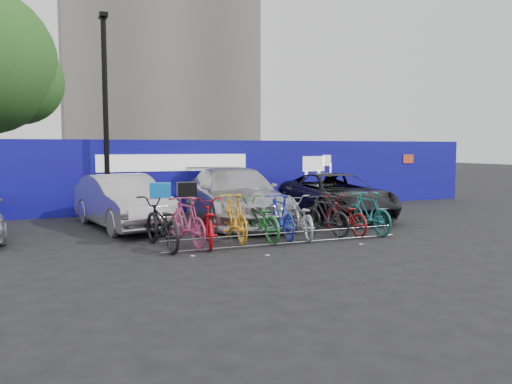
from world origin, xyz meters
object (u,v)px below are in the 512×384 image
car_1 (123,201)px  car_2 (235,195)px  car_3 (335,195)px  bike_8 (345,215)px  bike_0 (161,223)px  bike_3 (234,218)px  bike_1 (187,221)px  bike_2 (208,223)px  bike_9 (368,212)px  lamppost (106,110)px  bike_4 (259,219)px  bike_5 (280,217)px  bike_6 (301,217)px  bike_rack (287,238)px  bike_7 (326,215)px

car_1 → car_2: car_2 is taller
car_2 → car_3: bearing=0.1°
car_3 → bike_8: bearing=-111.3°
bike_0 → bike_3: size_ratio=1.12×
bike_1 → bike_2: size_ratio=0.95×
bike_1 → bike_3: 1.12m
bike_2 → bike_9: 4.15m
lamppost → bike_8: bearing=-45.5°
bike_4 → bike_5: 0.53m
car_3 → bike_8: (-1.34, -2.69, -0.21)m
bike_3 → bike_6: 1.67m
car_1 → bike_8: car_1 is taller
bike_2 → bike_8: bearing=-164.6°
car_2 → bike_5: bearing=-84.4°
bike_5 → bike_6: bike_5 is taller
car_3 → bike_3: 4.98m
bike_4 → bike_5: bearing=170.8°
bike_4 → bike_6: size_ratio=1.03×
bike_8 → bike_9: 0.60m
bike_rack → bike_0: 2.74m
bike_1 → bike_6: bearing=170.0°
car_2 → bike_6: bearing=-73.5°
car_1 → bike_2: size_ratio=2.26×
bike_5 → bike_9: bike_5 is taller
bike_rack → bike_0: bearing=165.5°
bike_5 → bike_8: bearing=-175.6°
car_1 → car_3: size_ratio=0.88×
bike_3 → bike_4: 0.58m
car_1 → bike_7: bearing=-46.5°
bike_rack → car_1: 4.90m
lamppost → bike_8: 7.88m
bike_3 → bike_5: 1.11m
bike_6 → bike_2: bearing=14.9°
car_1 → bike_1: (0.98, -3.07, -0.16)m
bike_8 → bike_rack: bearing=19.1°
bike_0 → bike_1: bearing=179.3°
bike_1 → bike_4: 1.70m
car_1 → bike_9: size_ratio=2.46×
bike_rack → car_2: bearing=88.7°
bike_5 → bike_9: (2.37, -0.11, -0.01)m
car_2 → bike_1: bearing=-122.6°
bike_3 → bike_8: bike_3 is taller
car_3 → bike_0: bearing=-149.9°
bike_1 → bike_7: bike_1 is taller
car_1 → bike_6: size_ratio=2.33×
bike_5 → bike_7: (1.24, 0.03, -0.03)m
bike_rack → bike_6: (0.74, 0.75, 0.33)m
car_2 → car_3: 3.23m
car_1 → bike_4: size_ratio=2.26×
bike_rack → bike_0: (-2.62, 0.68, 0.38)m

